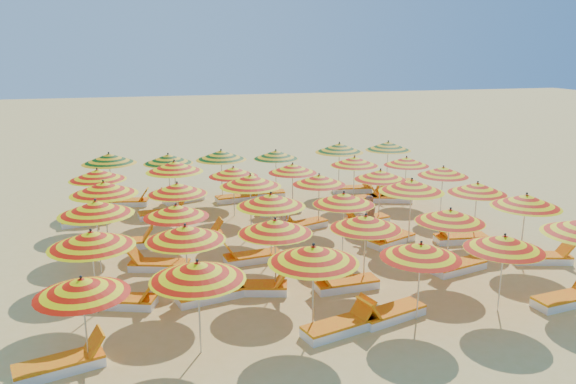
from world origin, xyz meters
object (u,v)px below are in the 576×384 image
at_px(umbrella_12, 96,208).
at_px(lounger_2, 390,313).
at_px(umbrella_31, 168,159).
at_px(lounger_16, 303,225).
at_px(umbrella_10, 450,216).
at_px(umbrella_32, 221,155).
at_px(umbrella_8, 275,226).
at_px(lounger_12, 391,240).
at_px(umbrella_9, 366,222).
at_px(umbrella_19, 177,189).
at_px(umbrella_6, 91,239).
at_px(umbrella_25, 174,167).
at_px(umbrella_7, 185,233).
at_px(lounger_13, 459,238).
at_px(lounger_18, 87,220).
at_px(lounger_8, 457,266).
at_px(umbrella_21, 319,180).
at_px(lounger_25, 237,197).
at_px(umbrella_11, 526,201).
at_px(lounger_17, 365,220).
at_px(lounger_22, 390,198).
at_px(umbrella_16, 412,186).
at_px(lounger_5, 208,294).
at_px(lounger_23, 128,202).
at_px(umbrella_35, 388,146).
at_px(lounger_28, 395,183).
at_px(umbrella_28, 354,161).
at_px(lounger_1, 340,326).
at_px(umbrella_30, 109,159).
at_px(lounger_10, 158,265).
at_px(lounger_11, 251,257).
at_px(lounger_14, 128,243).
at_px(umbrella_15, 344,199).
at_px(lounger_9, 543,257).
at_px(lounger_20, 278,210).
at_px(umbrella_22, 380,175).
at_px(beachgoer_a, 283,222).
at_px(beachgoer_b, 368,216).
at_px(lounger_24, 183,198).
at_px(lounger_3, 566,299).
at_px(lounger_15, 198,236).
at_px(umbrella_4, 504,243).
at_px(umbrella_26, 233,172).
at_px(umbrella_2, 313,254).
at_px(umbrella_27, 293,168).
at_px(umbrella_3, 421,250).
at_px(lounger_4, 123,301).
at_px(umbrella_1, 198,271).
at_px(umbrella_18, 104,188).
at_px(lounger_19, 163,213).
at_px(umbrella_0, 82,287).
at_px(umbrella_14, 271,200).
at_px(lounger_7, 345,284).
at_px(umbrella_34, 339,148).

xyz_separation_m(umbrella_12, lounger_2, (6.76, -4.74, -1.79)).
bearing_deg(umbrella_31, lounger_16, -47.16).
height_order(umbrella_10, umbrella_32, umbrella_32).
height_order(umbrella_8, lounger_12, umbrella_8).
bearing_deg(umbrella_9, umbrella_19, 133.12).
bearing_deg(umbrella_6, umbrella_25, 71.96).
distance_m(umbrella_7, umbrella_32, 9.75).
height_order(umbrella_31, lounger_13, umbrella_31).
bearing_deg(lounger_18, umbrella_7, -79.68).
distance_m(umbrella_31, lounger_8, 12.28).
height_order(umbrella_21, lounger_25, umbrella_21).
xyz_separation_m(umbrella_11, lounger_17, (-3.07, 4.63, -1.74)).
bearing_deg(lounger_22, umbrella_16, 88.35).
relative_size(umbrella_31, lounger_5, 1.22).
relative_size(lounger_5, lounger_8, 1.00).
bearing_deg(lounger_2, lounger_23, -79.37).
bearing_deg(umbrella_35, lounger_28, 11.97).
xyz_separation_m(umbrella_28, lounger_1, (-4.23, -9.93, -1.66)).
bearing_deg(umbrella_30, lounger_23, 4.17).
distance_m(lounger_10, lounger_11, 2.74).
xyz_separation_m(umbrella_6, lounger_14, (0.66, 4.57, -1.74)).
relative_size(umbrella_6, umbrella_30, 1.13).
height_order(umbrella_15, lounger_18, umbrella_15).
bearing_deg(lounger_9, lounger_5, -164.45).
bearing_deg(lounger_20, lounger_2, 80.75).
height_order(umbrella_22, beachgoer_a, umbrella_22).
distance_m(lounger_20, beachgoer_b, 4.18).
xyz_separation_m(umbrella_10, lounger_24, (-6.51, 9.91, -1.63)).
bearing_deg(lounger_3, beachgoer_a, 124.55).
bearing_deg(lounger_15, umbrella_4, -50.05).
bearing_deg(lounger_28, umbrella_26, 16.89).
relative_size(umbrella_10, umbrella_30, 0.98).
distance_m(umbrella_2, umbrella_27, 9.61).
height_order(umbrella_3, lounger_22, umbrella_3).
distance_m(umbrella_26, lounger_4, 8.16).
relative_size(umbrella_1, umbrella_10, 1.08).
relative_size(umbrella_18, lounger_16, 1.43).
bearing_deg(beachgoer_b, lounger_19, -33.32).
height_order(umbrella_9, lounger_11, umbrella_9).
bearing_deg(umbrella_31, umbrella_0, -101.15).
height_order(umbrella_1, umbrella_30, umbrella_30).
bearing_deg(umbrella_4, umbrella_26, 116.99).
height_order(umbrella_12, umbrella_16, umbrella_16).
relative_size(umbrella_12, lounger_10, 1.37).
height_order(umbrella_14, umbrella_26, umbrella_14).
xyz_separation_m(lounger_7, lounger_13, (4.97, 2.49, 0.00)).
distance_m(umbrella_2, lounger_2, 2.62).
distance_m(umbrella_27, lounger_20, 1.70).
distance_m(umbrella_11, umbrella_22, 5.41).
height_order(umbrella_12, umbrella_34, umbrella_34).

